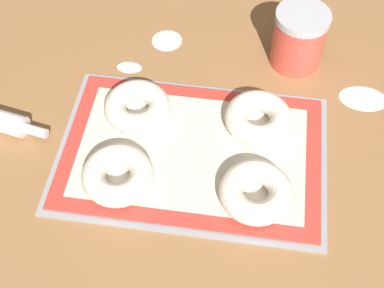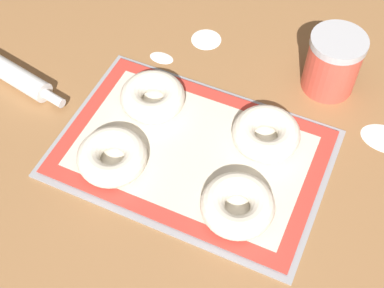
{
  "view_description": "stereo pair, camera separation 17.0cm",
  "coord_description": "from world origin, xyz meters",
  "px_view_note": "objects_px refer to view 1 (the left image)",
  "views": [
    {
      "loc": [
        0.07,
        -0.59,
        0.87
      ],
      "look_at": [
        -0.02,
        0.01,
        0.03
      ],
      "focal_mm": 50.0,
      "sensor_mm": 36.0,
      "label": 1
    },
    {
      "loc": [
        0.23,
        -0.54,
        0.87
      ],
      "look_at": [
        -0.02,
        0.01,
        0.03
      ],
      "focal_mm": 50.0,
      "sensor_mm": 36.0,
      "label": 2
    }
  ],
  "objects_px": {
    "baking_tray": "(192,153)",
    "flour_canister": "(299,38)",
    "bagel_back_left": "(137,107)",
    "bagel_front_left": "(118,175)",
    "bagel_front_right": "(256,192)",
    "bagel_back_right": "(258,118)"
  },
  "relations": [
    {
      "from": "bagel_back_left",
      "to": "flour_canister",
      "type": "xyz_separation_m",
      "value": [
        0.32,
        0.21,
        0.03
      ]
    },
    {
      "from": "bagel_front_right",
      "to": "flour_canister",
      "type": "relative_size",
      "value": 1.0
    },
    {
      "from": "bagel_front_left",
      "to": "bagel_back_right",
      "type": "distance_m",
      "value": 0.3
    },
    {
      "from": "baking_tray",
      "to": "bagel_back_left",
      "type": "xyz_separation_m",
      "value": [
        -0.12,
        0.08,
        0.03
      ]
    },
    {
      "from": "bagel_front_right",
      "to": "bagel_back_right",
      "type": "relative_size",
      "value": 1.0
    },
    {
      "from": "baking_tray",
      "to": "bagel_back_left",
      "type": "distance_m",
      "value": 0.15
    },
    {
      "from": "flour_canister",
      "to": "bagel_back_right",
      "type": "bearing_deg",
      "value": -108.79
    },
    {
      "from": "baking_tray",
      "to": "bagel_front_right",
      "type": "bearing_deg",
      "value": -34.61
    },
    {
      "from": "bagel_front_right",
      "to": "bagel_back_left",
      "type": "distance_m",
      "value": 0.3
    },
    {
      "from": "baking_tray",
      "to": "bagel_back_right",
      "type": "xyz_separation_m",
      "value": [
        0.12,
        0.08,
        0.03
      ]
    },
    {
      "from": "bagel_back_right",
      "to": "flour_canister",
      "type": "xyz_separation_m",
      "value": [
        0.07,
        0.21,
        0.03
      ]
    },
    {
      "from": "bagel_front_right",
      "to": "flour_canister",
      "type": "distance_m",
      "value": 0.39
    },
    {
      "from": "bagel_back_right",
      "to": "bagel_front_right",
      "type": "bearing_deg",
      "value": -87.34
    },
    {
      "from": "bagel_front_left",
      "to": "bagel_back_right",
      "type": "xyz_separation_m",
      "value": [
        0.25,
        0.17,
        0.0
      ]
    },
    {
      "from": "bagel_front_right",
      "to": "bagel_back_right",
      "type": "distance_m",
      "value": 0.17
    },
    {
      "from": "bagel_front_left",
      "to": "bagel_front_right",
      "type": "relative_size",
      "value": 1.0
    },
    {
      "from": "baking_tray",
      "to": "bagel_back_right",
      "type": "relative_size",
      "value": 3.9
    },
    {
      "from": "bagel_back_left",
      "to": "bagel_front_left",
      "type": "bearing_deg",
      "value": -90.76
    },
    {
      "from": "baking_tray",
      "to": "flour_canister",
      "type": "relative_size",
      "value": 3.92
    },
    {
      "from": "baking_tray",
      "to": "flour_canister",
      "type": "bearing_deg",
      "value": 56.38
    },
    {
      "from": "bagel_front_right",
      "to": "bagel_back_right",
      "type": "bearing_deg",
      "value": 92.66
    },
    {
      "from": "bagel_front_right",
      "to": "flour_canister",
      "type": "xyz_separation_m",
      "value": [
        0.06,
        0.38,
        0.03
      ]
    }
  ]
}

